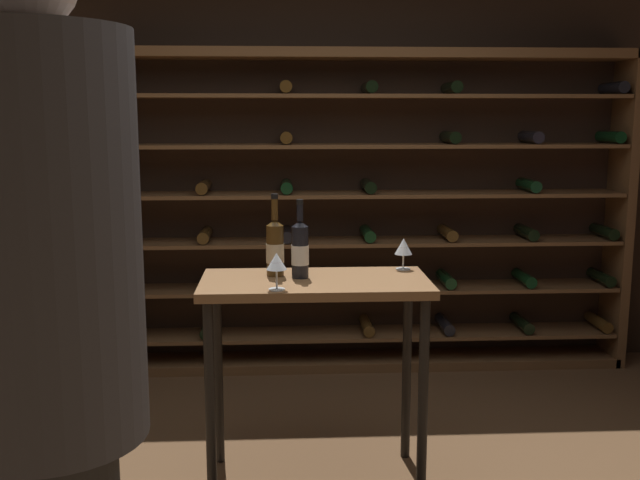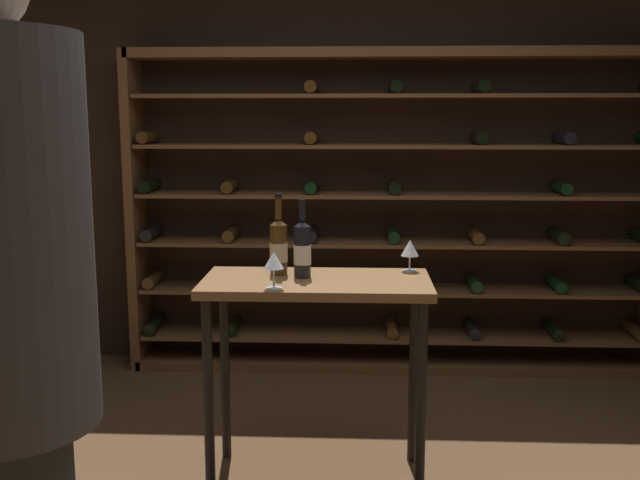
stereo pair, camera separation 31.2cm
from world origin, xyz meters
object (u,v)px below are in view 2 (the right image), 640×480
person_bystander_dark_jacket (3,325)px  wine_bottle_green_slim (302,249)px  wine_glass_stemmed_center (410,249)px  wine_rack (394,217)px  wine_glass_stemmed_right (274,262)px  tasting_table (316,310)px  wine_bottle_amber_reserve (279,246)px

person_bystander_dark_jacket → wine_bottle_green_slim: 1.60m
wine_bottle_green_slim → wine_glass_stemmed_center: size_ratio=2.37×
wine_rack → wine_glass_stemmed_right: 1.82m
tasting_table → wine_bottle_green_slim: bearing=151.2°
wine_bottle_green_slim → wine_bottle_amber_reserve: bearing=155.0°
tasting_table → wine_bottle_amber_reserve: bearing=153.5°
wine_glass_stemmed_center → wine_rack: bearing=90.0°
wine_bottle_amber_reserve → wine_bottle_green_slim: size_ratio=1.06×
wine_bottle_green_slim → wine_rack: bearing=72.1°
wine_bottle_green_slim → wine_glass_stemmed_right: 0.25m
person_bystander_dark_jacket → wine_glass_stemmed_center: size_ratio=14.00×
wine_rack → wine_glass_stemmed_center: wine_rack is taller
wine_glass_stemmed_right → wine_glass_stemmed_center: size_ratio=1.05×
wine_glass_stemmed_center → wine_bottle_green_slim: bearing=-163.0°
tasting_table → wine_bottle_amber_reserve: (-0.17, 0.09, 0.27)m
wine_bottle_amber_reserve → wine_glass_stemmed_right: wine_bottle_amber_reserve is taller
wine_rack → wine_bottle_amber_reserve: size_ratio=9.23×
tasting_table → person_bystander_dark_jacket: 1.63m
wine_bottle_amber_reserve → wine_glass_stemmed_right: bearing=-88.4°
wine_rack → wine_bottle_amber_reserve: (-0.60, -1.45, 0.06)m
tasting_table → wine_bottle_green_slim: wine_bottle_green_slim is taller
tasting_table → person_bystander_dark_jacket: size_ratio=0.49×
person_bystander_dark_jacket → wine_bottle_green_slim: bearing=112.4°
wine_rack → tasting_table: wine_rack is taller
tasting_table → wine_glass_stemmed_right: 0.36m
wine_glass_stemmed_right → wine_glass_stemmed_center: bearing=32.4°
wine_glass_stemmed_right → wine_glass_stemmed_center: (0.59, 0.37, -0.01)m
tasting_table → wine_rack: bearing=74.7°
wine_bottle_amber_reserve → wine_glass_stemmed_center: (0.60, 0.10, -0.03)m
wine_glass_stemmed_center → person_bystander_dark_jacket: bearing=-124.8°
person_bystander_dark_jacket → tasting_table: bearing=109.8°
wine_bottle_green_slim → wine_glass_stemmed_center: (0.49, 0.15, -0.03)m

